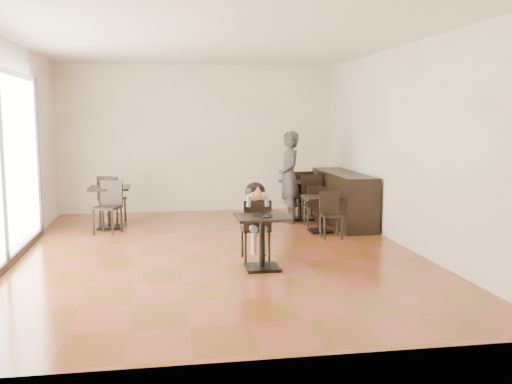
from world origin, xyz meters
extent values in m
cube|color=brown|center=(0.00, 0.00, 0.00)|extent=(6.00, 8.00, 0.01)
cube|color=white|center=(0.00, 0.00, 3.20)|extent=(6.00, 8.00, 0.01)
cube|color=white|center=(0.00, 4.00, 1.60)|extent=(6.00, 0.01, 3.20)
cube|color=white|center=(0.00, -4.00, 1.60)|extent=(6.00, 0.01, 3.20)
cube|color=white|center=(-3.00, 0.00, 1.60)|extent=(0.01, 8.00, 3.20)
cube|color=white|center=(3.00, 0.00, 1.60)|extent=(0.01, 8.00, 3.20)
cube|color=white|center=(-2.97, -0.50, 1.40)|extent=(0.04, 4.50, 2.60)
cylinder|color=black|center=(0.50, -1.19, 0.75)|extent=(0.25, 0.25, 0.02)
imported|color=#36363B|center=(1.64, 2.29, 0.90)|extent=(0.45, 0.67, 1.80)
cube|color=black|center=(2.65, 2.00, 0.50)|extent=(0.60, 2.40, 1.00)
camera|label=1|loc=(-0.82, -8.58, 2.06)|focal=40.00mm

